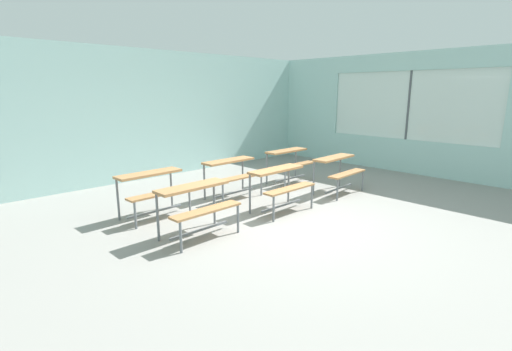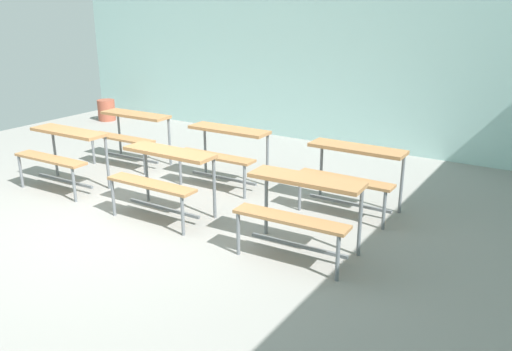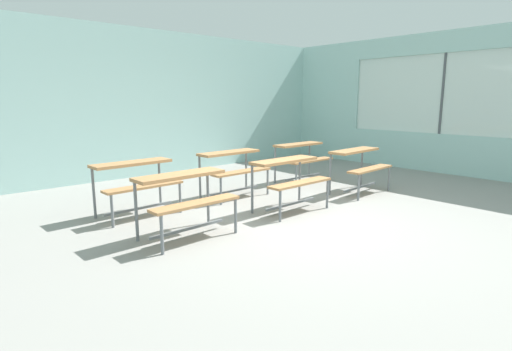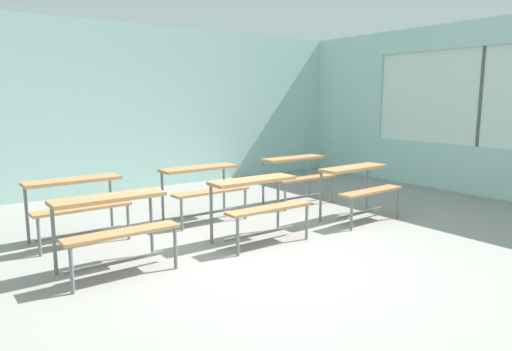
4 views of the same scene
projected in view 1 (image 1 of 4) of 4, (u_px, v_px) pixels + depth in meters
The scene contains 9 objects.
ground at pixel (293, 224), 5.89m from camera, with size 10.00×9.00×0.05m, color gray.
wall_back at pixel (149, 115), 8.70m from camera, with size 10.00×0.12×3.00m, color #A8D1CC.
wall_right at pixel (434, 117), 8.85m from camera, with size 0.12×9.00×3.00m.
desk_bench_r0c0 at pixel (197, 199), 5.22m from camera, with size 1.11×0.61×0.74m.
desk_bench_r0c1 at pixel (281, 179), 6.36m from camera, with size 1.10×0.60×0.74m.
desk_bench_r0c2 at pixel (338, 166), 7.50m from camera, with size 1.13×0.64×0.74m.
desk_bench_r1c0 at pixel (153, 184), 6.06m from camera, with size 1.12×0.62×0.74m.
desk_bench_r1c1 at pixel (232, 169), 7.18m from camera, with size 1.11×0.61×0.74m.
desk_bench_r1c2 at pixel (290, 158), 8.39m from camera, with size 1.10×0.59×0.74m.
Camera 1 is at (-4.29, -3.60, 2.05)m, focal length 25.87 mm.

